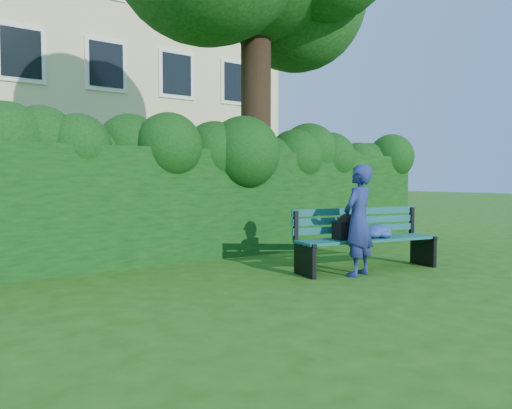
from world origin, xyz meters
TOP-DOWN VIEW (x-y plane):
  - ground at (0.00, 0.00)m, footprint 80.00×80.00m
  - apartment_building at (-0.00, 13.99)m, footprint 16.00×8.08m
  - hedge at (0.00, 2.20)m, footprint 10.00×1.00m
  - park_bench at (1.26, -0.35)m, footprint 2.25×0.99m
  - man_reading at (0.85, -0.59)m, footprint 0.63×0.49m

SIDE VIEW (x-z plane):
  - ground at x=0.00m, z-range 0.00..0.00m
  - park_bench at x=1.26m, z-range 0.06..0.95m
  - man_reading at x=0.85m, z-range 0.00..1.51m
  - hedge at x=0.00m, z-range 0.00..1.80m
  - apartment_building at x=0.00m, z-range 0.00..12.00m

